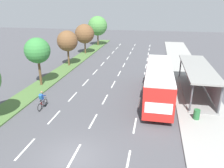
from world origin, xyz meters
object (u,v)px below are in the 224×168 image
Objects in this scene: median_tree_third at (67,41)px; trash_bin at (197,114)px; bus_shelter at (199,77)px; median_tree_second at (37,51)px; cyclist at (42,101)px; median_tree_fourth at (85,34)px; bus at (159,80)px; median_tree_fifth at (98,26)px.

trash_bin is at bearing -39.80° from median_tree_third.
bus_shelter is 1.96× the size of median_tree_second.
cyclist is 0.33× the size of median_tree_fourth.
median_tree_fourth is at bearing 97.93° from cyclist.
median_tree_second is at bearing 174.86° from bus.
median_tree_third is at bearing -89.03° from median_tree_fourth.
bus is 2.11× the size of median_tree_third.
bus_shelter is 1.98× the size of median_tree_fourth.
median_tree_second is 0.86× the size of median_tree_fifth.
bus_shelter reaches higher than trash_bin.
median_tree_third is at bearing -90.28° from median_tree_fifth.
median_tree_fourth is 8.89m from median_tree_fifth.
trash_bin is at bearing 1.74° from cyclist.
trash_bin is (16.81, -14.01, -3.31)m from median_tree_third.
median_tree_second is (-3.09, 5.56, 3.42)m from cyclist.
median_tree_second is 6.55× the size of trash_bin.
trash_bin is at bearing -17.00° from median_tree_second.
median_tree_fourth is (-3.25, 23.29, 3.03)m from cyclist.
median_tree_second reaches higher than median_tree_third.
median_tree_fifth reaches higher than bus_shelter.
trash_bin is at bearing -99.86° from bus_shelter.
cyclist is 2.14× the size of trash_bin.
median_tree_fifth is (-3.01, 32.16, 3.66)m from cyclist.
median_tree_second is 1.01× the size of median_tree_fourth.
bus is 17.05m from median_tree_third.
median_tree_third reaches higher than cyclist.
median_tree_third is (-0.01, 8.87, -0.32)m from median_tree_second.
bus is 5.27m from trash_bin.
trash_bin is (-1.08, -6.21, -1.29)m from bus_shelter.
bus_shelter is at bearing -23.56° from median_tree_third.
bus is at bearing -36.55° from median_tree_third.
median_tree_fifth reaches higher than median_tree_fourth.
cyclist is at bearing -82.07° from median_tree_fourth.
bus_shelter is at bearing 80.14° from trash_bin.
bus reaches higher than bus_shelter.
median_tree_fifth is at bearing 117.78° from trash_bin.
median_tree_fifth is (0.09, 17.74, 0.57)m from median_tree_third.
median_tree_fourth is (-13.76, 18.96, 1.76)m from bus.
median_tree_third is (-3.10, 14.43, 3.10)m from cyclist.
bus is 6.20× the size of cyclist.
bus is 31.04m from median_tree_fifth.
bus_shelter is 18.07m from median_tree_second.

